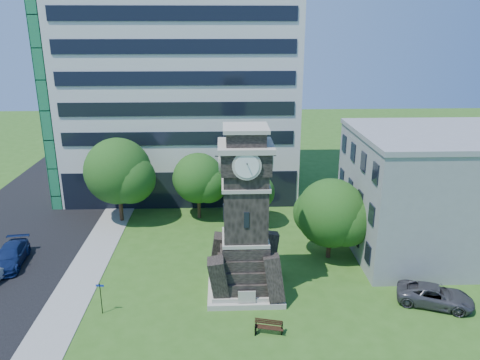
{
  "coord_description": "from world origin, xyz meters",
  "views": [
    {
      "loc": [
        1.47,
        -28.17,
        18.47
      ],
      "look_at": [
        2.78,
        6.01,
        7.18
      ],
      "focal_mm": 35.0,
      "sensor_mm": 36.0,
      "label": 1
    }
  ],
  "objects_px": {
    "car_street_north": "(10,256)",
    "park_bench": "(269,326)",
    "street_sign": "(101,295)",
    "car_east_lot": "(435,296)",
    "clock_tower": "(245,224)"
  },
  "relations": [
    {
      "from": "park_bench",
      "to": "street_sign",
      "type": "relative_size",
      "value": 0.78
    },
    {
      "from": "car_street_north",
      "to": "park_bench",
      "type": "relative_size",
      "value": 2.99
    },
    {
      "from": "clock_tower",
      "to": "park_bench",
      "type": "bearing_deg",
      "value": -76.48
    },
    {
      "from": "car_street_north",
      "to": "park_bench",
      "type": "height_order",
      "value": "car_street_north"
    },
    {
      "from": "car_street_north",
      "to": "park_bench",
      "type": "bearing_deg",
      "value": -32.59
    },
    {
      "from": "car_street_north",
      "to": "park_bench",
      "type": "distance_m",
      "value": 22.31
    },
    {
      "from": "car_east_lot",
      "to": "street_sign",
      "type": "bearing_deg",
      "value": 111.86
    },
    {
      "from": "car_east_lot",
      "to": "street_sign",
      "type": "relative_size",
      "value": 2.24
    },
    {
      "from": "park_bench",
      "to": "street_sign",
      "type": "distance_m",
      "value": 11.35
    },
    {
      "from": "car_street_north",
      "to": "car_east_lot",
      "type": "height_order",
      "value": "car_street_north"
    },
    {
      "from": "car_street_north",
      "to": "car_east_lot",
      "type": "xyz_separation_m",
      "value": [
        31.91,
        -6.97,
        -0.06
      ]
    },
    {
      "from": "car_street_north",
      "to": "street_sign",
      "type": "height_order",
      "value": "street_sign"
    },
    {
      "from": "car_east_lot",
      "to": "car_street_north",
      "type": "bearing_deg",
      "value": 99.06
    },
    {
      "from": "clock_tower",
      "to": "park_bench",
      "type": "relative_size",
      "value": 6.88
    },
    {
      "from": "car_east_lot",
      "to": "park_bench",
      "type": "xyz_separation_m",
      "value": [
        -11.83,
        -2.73,
        -0.22
      ]
    }
  ]
}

